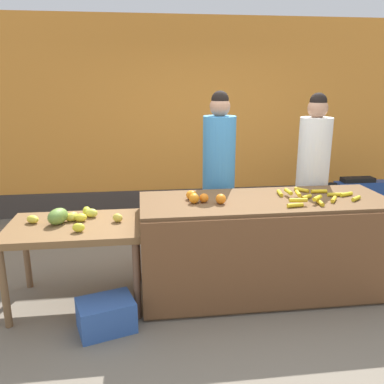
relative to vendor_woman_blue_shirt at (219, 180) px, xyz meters
name	(u,v)px	position (x,y,z in m)	size (l,w,h in m)	color
ground_plane	(230,291)	(0.00, -0.66, -0.95)	(24.00, 24.00, 0.00)	#756B5B
market_wall_back	(194,120)	(0.00, 1.95, 0.45)	(9.90, 0.23, 2.85)	orange
fruit_stall_counter	(263,246)	(0.31, -0.67, -0.49)	(2.29, 0.84, 0.92)	brown
side_table_wooden	(75,234)	(-1.41, -0.66, -0.28)	(1.16, 0.77, 0.75)	brown
banana_bunch_pile	(313,196)	(0.75, -0.71, 0.00)	(0.76, 0.57, 0.07)	yellow
orange_pile	(201,197)	(-0.29, -0.66, 0.02)	(0.33, 0.26, 0.09)	orange
mango_papaya_pile	(69,217)	(-1.46, -0.60, -0.14)	(0.87, 0.52, 0.14)	#DDD945
vendor_woman_blue_shirt	(219,180)	(0.00, 0.00, 0.00)	(0.34, 0.34, 1.87)	#33333D
vendor_woman_white_shirt	(312,179)	(1.02, -0.04, -0.01)	(0.34, 0.34, 1.85)	#33333D
parked_motorcycle	(362,199)	(2.19, 0.87, -0.54)	(1.60, 0.18, 0.88)	black
produce_crate	(106,315)	(-1.14, -1.13, -0.82)	(0.44, 0.32, 0.26)	#3359A5
produce_sack	(165,240)	(-0.58, 0.06, -0.68)	(0.36, 0.30, 0.54)	maroon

